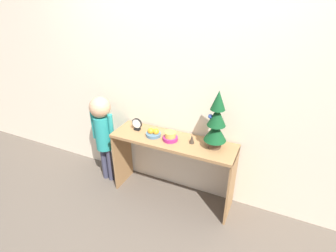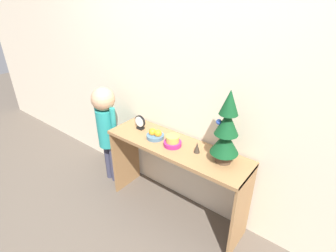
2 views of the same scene
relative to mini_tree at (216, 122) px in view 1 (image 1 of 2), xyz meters
The scene contains 9 objects.
ground_plane 1.09m from the mini_tree, 151.53° to the right, with size 12.00×12.00×0.00m, color brown.
back_wall 0.53m from the mini_tree, 154.39° to the left, with size 7.00×0.05×2.50m, color beige.
console_table 0.59m from the mini_tree, behind, with size 1.26×0.37×0.72m.
mini_tree is the anchor object (origin of this frame).
fruit_bowl 0.66m from the mini_tree, behind, with size 0.15×0.15×0.08m.
singing_bowl 0.49m from the mini_tree, behind, with size 0.15×0.15×0.09m.
desk_clock 0.85m from the mini_tree, behind, with size 0.11×0.04×0.13m.
figurine 0.31m from the mini_tree, behind, with size 0.05×0.05×0.09m.
child_figure 1.27m from the mini_tree, behind, with size 0.29×0.23×1.05m.
Camera 1 is at (0.89, -1.86, 2.03)m, focal length 28.00 mm.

